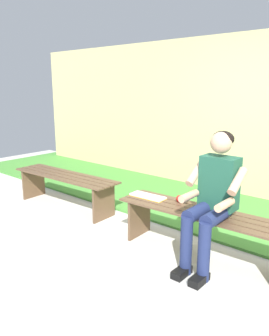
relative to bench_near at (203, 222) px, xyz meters
The scene contains 8 objects.
ground_plane 1.53m from the bench_near, 42.53° to the left, with size 10.00×7.00×0.04m, color beige.
grass_strip 1.76m from the bench_near, 50.90° to the right, with size 9.00×1.95×0.03m, color #478C38.
brick_wall 2.44m from the bench_near, 77.33° to the right, with size 9.50×0.24×2.45m, color #D1C684.
bench_near is the anchor object (origin of this frame).
bench_far 2.18m from the bench_near, ahead, with size 1.75×0.51×0.48m.
person_seated 0.39m from the bench_near, 143.40° to the left, with size 0.50×0.69×1.28m.
apple 0.37m from the bench_near, 14.15° to the right, with size 0.08×0.08×0.08m, color red.
book_open 0.70m from the bench_near, ahead, with size 0.42×0.18×0.02m.
Camera 1 is at (-1.47, 2.76, 1.66)m, focal length 35.35 mm.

